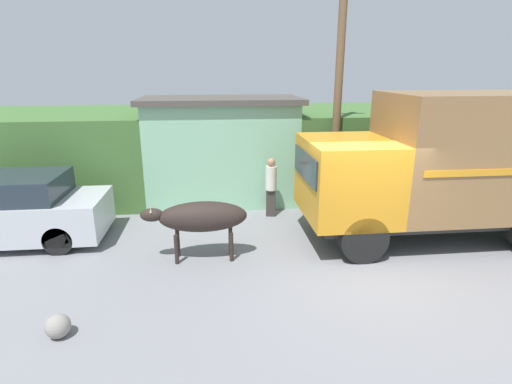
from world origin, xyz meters
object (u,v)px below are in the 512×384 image
utility_pole (338,88)px  roadside_rock (58,326)px  parked_suv (8,211)px  pedestrian_on_hill (271,184)px  brown_cow (201,217)px  cargo_truck (450,163)px

utility_pole → roadside_rock: size_ratio=17.85×
parked_suv → pedestrian_on_hill: bearing=5.6°
pedestrian_on_hill → roadside_rock: bearing=61.3°
brown_cow → roadside_rock: bearing=-123.3°
pedestrian_on_hill → cargo_truck: bearing=163.7°
pedestrian_on_hill → utility_pole: (1.89, 0.35, 2.59)m
cargo_truck → roadside_rock: (-8.01, -3.01, -1.70)m
cargo_truck → utility_pole: 3.52m
cargo_truck → brown_cow: size_ratio=2.85×
utility_pole → parked_suv: bearing=-170.1°
utility_pole → roadside_rock: (-5.96, -5.34, -3.33)m
cargo_truck → brown_cow: 5.93m
brown_cow → pedestrian_on_hill: size_ratio=1.35×
parked_suv → utility_pole: utility_pole is taller
brown_cow → parked_suv: 4.79m
utility_pole → brown_cow: bearing=-142.8°
roadside_rock → cargo_truck: bearing=20.6°
parked_suv → utility_pole: (8.36, 1.46, 2.72)m
cargo_truck → roadside_rock: cargo_truck is taller
parked_suv → pedestrian_on_hill: (6.47, 1.11, 0.13)m
roadside_rock → parked_suv: bearing=121.7°
brown_cow → utility_pole: size_ratio=0.33×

